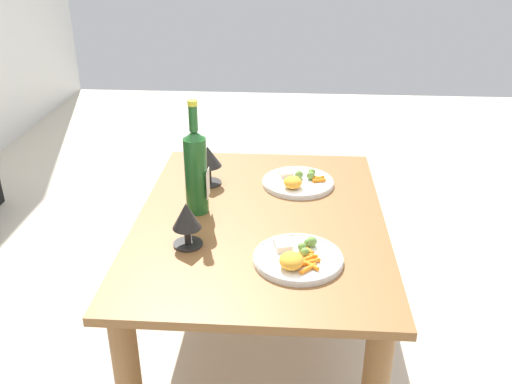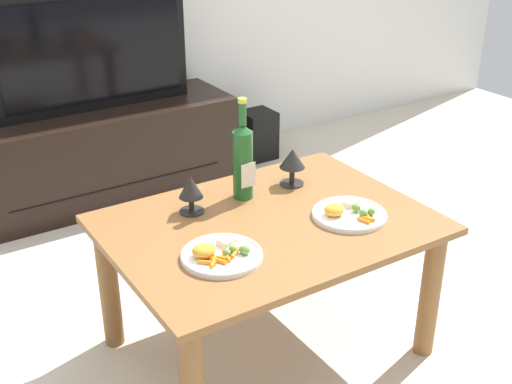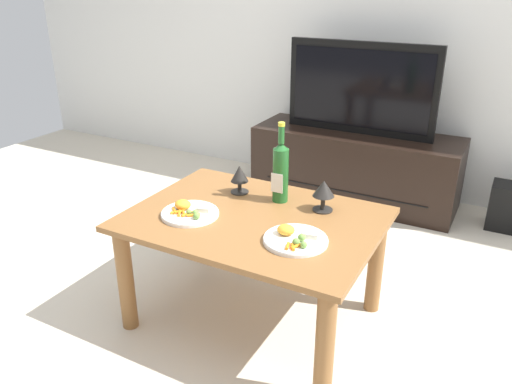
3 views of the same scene
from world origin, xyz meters
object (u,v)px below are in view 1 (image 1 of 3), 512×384
goblet_left (187,218)px  dinner_plate_left (298,257)px  dining_table (261,243)px  dinner_plate_right (298,182)px  goblet_right (208,159)px  wine_bottle (196,169)px

goblet_left → dinner_plate_left: 0.33m
dining_table → dinner_plate_right: dinner_plate_right is taller
dinner_plate_right → goblet_left: bearing=143.7°
goblet_right → dinner_plate_right: (0.01, -0.31, -0.08)m
wine_bottle → goblet_right: bearing=-1.5°
dining_table → goblet_left: bearing=132.8°
goblet_left → dinner_plate_left: goblet_left is taller
goblet_right → dinner_plate_right: 0.32m
dinner_plate_left → dining_table: bearing=24.9°
dining_table → goblet_right: bearing=40.2°
dinner_plate_right → dining_table: bearing=154.5°
goblet_right → dinner_plate_left: (-0.48, -0.31, -0.08)m
dinner_plate_left → dinner_plate_right: (0.49, -0.00, -0.00)m
goblet_right → wine_bottle: bearing=178.5°
dining_table → goblet_left: (-0.18, 0.20, 0.18)m
dining_table → goblet_right: size_ratio=7.53×
goblet_left → goblet_right: goblet_right is taller
wine_bottle → goblet_right: 0.21m
wine_bottle → goblet_left: bearing=-178.5°
wine_bottle → goblet_right: (0.21, -0.01, -0.05)m
goblet_left → goblet_right: 0.41m
goblet_left → goblet_right: bearing=0.0°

